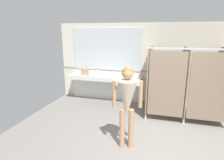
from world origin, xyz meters
name	(u,v)px	position (x,y,z in m)	size (l,w,h in m)	color
ground_plane	(162,159)	(0.00, 0.00, -0.05)	(7.28, 6.32, 0.10)	gray
wall_back	(167,65)	(0.00, 2.92, 1.30)	(7.28, 0.12, 2.60)	beige
wall_back_tile_band	(166,73)	(0.00, 2.86, 1.05)	(7.28, 0.01, 0.06)	#9E937F
vanity_counter	(105,82)	(-1.99, 2.66, 0.65)	(2.48, 0.54, 1.01)	silver
mirror_panel	(106,49)	(-1.99, 2.85, 1.74)	(2.38, 0.02, 1.40)	silver
bathroom_stalls	(186,81)	(0.51, 1.97, 1.02)	(2.02, 1.35, 1.95)	#84705B
person_standing	(127,98)	(-0.73, 0.14, 1.07)	(0.58, 0.47, 1.69)	tan
handbag	(85,71)	(-2.61, 2.43, 1.03)	(0.25, 0.12, 0.38)	tan
soap_dispenser	(98,72)	(-2.27, 2.73, 0.98)	(0.07, 0.07, 0.21)	white
paper_cup	(95,75)	(-2.28, 2.44, 0.94)	(0.07, 0.07, 0.10)	white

